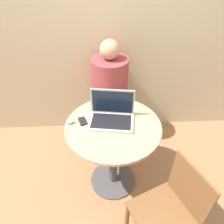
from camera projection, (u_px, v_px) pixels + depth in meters
ground_plane at (113, 180)px, 2.27m from camera, size 12.00×12.00×0.00m
back_wall at (109, 24)px, 2.14m from camera, size 7.00×0.05×2.60m
round_table at (113, 143)px, 1.92m from camera, size 0.79×0.79×0.77m
laptop at (112, 115)px, 1.80m from camera, size 0.40×0.29×0.26m
cell_phone at (82, 121)px, 1.81m from camera, size 0.09×0.11×0.02m
computer_mouse at (70, 122)px, 1.79m from camera, size 0.07×0.04×0.03m
chair_empty at (170, 210)px, 1.57m from camera, size 0.52×0.52×0.84m
person_seated at (110, 99)px, 2.51m from camera, size 0.38×0.59×1.23m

